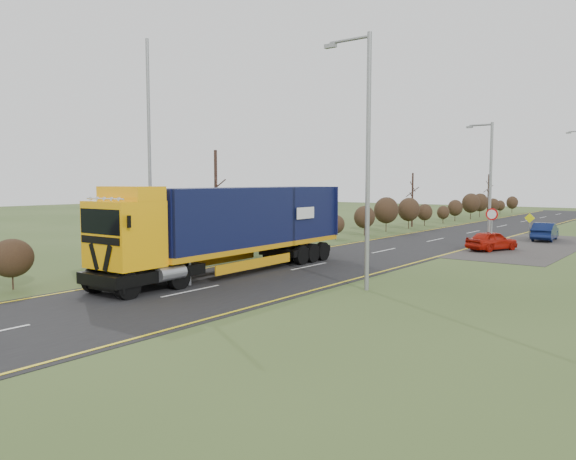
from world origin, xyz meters
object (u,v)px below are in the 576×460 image
(speed_sign, at_px, (492,221))
(lorry, at_px, (232,224))
(streetlight_near, at_px, (365,150))
(car_blue_sedan, at_px, (545,232))
(car_red_hatchback, at_px, (492,241))

(speed_sign, bearing_deg, lorry, -114.65)
(lorry, relative_size, streetlight_near, 1.48)
(lorry, distance_m, streetlight_near, 7.58)
(lorry, distance_m, car_blue_sedan, 25.62)
(lorry, height_order, streetlight_near, streetlight_near)
(car_red_hatchback, bearing_deg, speed_sign, 125.84)
(car_red_hatchback, bearing_deg, car_blue_sedan, -76.36)
(lorry, bearing_deg, streetlight_near, 0.07)
(car_blue_sedan, bearing_deg, streetlight_near, 82.27)
(car_blue_sedan, height_order, speed_sign, speed_sign)
(car_red_hatchback, xyz_separation_m, streetlight_near, (-0.06, -15.80, 4.91))
(lorry, relative_size, car_blue_sedan, 3.77)
(streetlight_near, height_order, speed_sign, streetlight_near)
(lorry, height_order, speed_sign, lorry)
(car_red_hatchback, distance_m, streetlight_near, 16.55)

